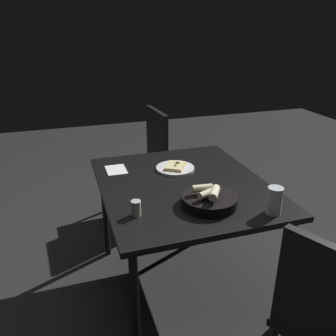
{
  "coord_description": "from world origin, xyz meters",
  "views": [
    {
      "loc": [
        -1.65,
        0.62,
        1.57
      ],
      "look_at": [
        0.08,
        0.06,
        0.8
      ],
      "focal_mm": 36.76,
      "sensor_mm": 36.0,
      "label": 1
    }
  ],
  "objects": [
    {
      "name": "napkin",
      "position": [
        0.3,
        0.33,
        0.73
      ],
      "size": [
        0.16,
        0.12,
        0.0
      ],
      "color": "white",
      "rests_on": "dining_table"
    },
    {
      "name": "chair_near",
      "position": [
        0.96,
        -0.01,
        0.52
      ],
      "size": [
        0.47,
        0.47,
        0.93
      ],
      "color": "#2C2C2C",
      "rests_on": "ground"
    },
    {
      "name": "ground",
      "position": [
        0.0,
        0.0,
        0.0
      ],
      "size": [
        8.0,
        8.0,
        0.0
      ],
      "primitive_type": "plane",
      "color": "#242424"
    },
    {
      "name": "pepper_shaker",
      "position": [
        -0.27,
        0.33,
        0.77
      ],
      "size": [
        0.05,
        0.05,
        0.08
      ],
      "color": "#BFB299",
      "rests_on": "dining_table"
    },
    {
      "name": "pizza_plate",
      "position": [
        0.2,
        -0.02,
        0.74
      ],
      "size": [
        0.24,
        0.24,
        0.04
      ],
      "color": "silver",
      "rests_on": "dining_table"
    },
    {
      "name": "bread_basket",
      "position": [
        -0.28,
        -0.03,
        0.77
      ],
      "size": [
        0.28,
        0.28,
        0.11
      ],
      "color": "black",
      "rests_on": "dining_table"
    },
    {
      "name": "beer_glass",
      "position": [
        -0.45,
        -0.29,
        0.79
      ],
      "size": [
        0.07,
        0.07,
        0.13
      ],
      "color": "silver",
      "rests_on": "dining_table"
    },
    {
      "name": "dining_table",
      "position": [
        0.0,
        0.0,
        0.67
      ],
      "size": [
        1.07,
        0.92,
        0.73
      ],
      "color": "black",
      "rests_on": "ground"
    }
  ]
}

